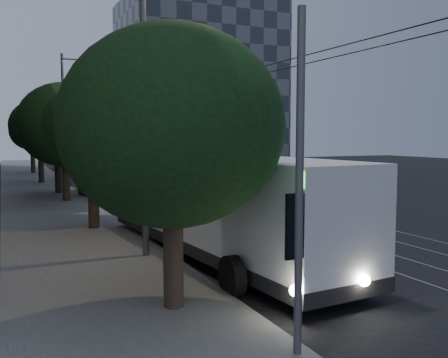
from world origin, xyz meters
TOP-DOWN VIEW (x-y plane):
  - ground at (0.00, 0.00)m, footprint 120.00×120.00m
  - sidewalk at (-7.50, 20.00)m, footprint 5.00×90.00m
  - tram_rails at (2.50, 20.00)m, footprint 4.52×90.00m
  - overhead_wires at (-4.97, 20.00)m, footprint 2.23×90.00m
  - building_distant_right at (18.00, 55.00)m, footprint 22.00×18.00m
  - trolleybus at (-3.62, -2.34)m, footprint 3.78×12.73m
  - pickup_silver at (-3.69, 13.50)m, footprint 3.93×5.74m
  - car_white_a at (-4.30, 17.70)m, footprint 1.95×3.90m
  - car_white_b at (-4.30, 20.35)m, footprint 2.65×5.23m
  - car_white_c at (-4.30, 29.00)m, footprint 3.03×4.67m
  - car_white_d at (-2.70, 34.24)m, footprint 2.90×4.14m
  - tree_0 at (-6.50, -6.87)m, footprint 4.83×4.83m
  - tree_1 at (-6.50, 3.43)m, footprint 3.91×3.91m
  - tree_2 at (-6.50, 12.78)m, footprint 5.35×5.35m
  - tree_3 at (-6.50, 17.15)m, footprint 4.15×4.15m
  - tree_4 at (-7.00, 25.16)m, footprint 4.69×4.69m
  - tree_5 at (-7.00, 36.39)m, footprint 4.35×4.35m
  - streetlamp_near at (-5.37, -2.00)m, footprint 2.66×0.44m
  - streetlamp_far at (-4.78, 25.02)m, footprint 2.51×0.44m

SIDE VIEW (x-z plane):
  - ground at x=0.00m, z-range 0.00..0.00m
  - tram_rails at x=2.50m, z-range 0.00..0.02m
  - sidewalk at x=-7.50m, z-range 0.00..0.15m
  - car_white_a at x=-4.30m, z-range 0.00..1.28m
  - car_white_d at x=-2.70m, z-range 0.00..1.31m
  - car_white_c at x=-4.30m, z-range 0.00..1.45m
  - car_white_b at x=-4.30m, z-range 0.00..1.46m
  - pickup_silver at x=-3.69m, z-range 0.00..1.46m
  - trolleybus at x=-3.62m, z-range -1.07..4.56m
  - overhead_wires at x=-4.97m, z-range 0.47..6.47m
  - tree_3 at x=-6.50m, z-range 1.01..6.80m
  - tree_0 at x=-6.50m, z-range 0.95..7.21m
  - tree_1 at x=-6.50m, z-range 1.22..7.23m
  - tree_5 at x=-7.00m, z-range 1.18..7.51m
  - tree_2 at x=-6.50m, z-range 1.04..7.96m
  - tree_4 at x=-7.00m, z-range 1.25..8.02m
  - streetlamp_far at x=-4.78m, z-range 1.04..11.45m
  - streetlamp_near at x=-5.37m, z-range 1.07..12.20m
  - building_distant_right at x=18.00m, z-range 0.00..24.00m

